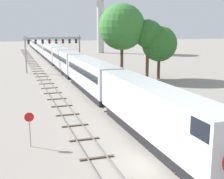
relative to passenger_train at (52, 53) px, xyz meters
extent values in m
plane|color=gray|center=(-2.00, -67.59, -2.61)|extent=(400.00, 400.00, 0.00)
cube|color=slate|center=(-0.72, -7.59, -2.53)|extent=(0.07, 200.00, 0.16)
cube|color=slate|center=(0.72, -7.59, -2.53)|extent=(0.07, 200.00, 0.16)
cube|color=#473828|center=(0.00, -69.59, -2.56)|extent=(2.60, 0.24, 0.10)
cube|color=#473828|center=(0.00, -65.59, -2.56)|extent=(2.60, 0.24, 0.10)
cube|color=#473828|center=(0.00, -61.59, -2.56)|extent=(2.60, 0.24, 0.10)
cube|color=#473828|center=(0.00, -57.59, -2.56)|extent=(2.60, 0.24, 0.10)
cube|color=#473828|center=(0.00, -53.59, -2.56)|extent=(2.60, 0.24, 0.10)
cube|color=#473828|center=(0.00, -49.59, -2.56)|extent=(2.60, 0.24, 0.10)
cube|color=#473828|center=(0.00, -45.59, -2.56)|extent=(2.60, 0.24, 0.10)
cube|color=#473828|center=(0.00, -41.59, -2.56)|extent=(2.60, 0.24, 0.10)
cube|color=#473828|center=(0.00, -37.59, -2.56)|extent=(2.60, 0.24, 0.10)
cube|color=#473828|center=(0.00, -33.59, -2.56)|extent=(2.60, 0.24, 0.10)
cube|color=#473828|center=(0.00, -29.59, -2.56)|extent=(2.60, 0.24, 0.10)
cube|color=#473828|center=(0.00, -25.59, -2.56)|extent=(2.60, 0.24, 0.10)
cube|color=#473828|center=(0.00, -21.59, -2.56)|extent=(2.60, 0.24, 0.10)
cube|color=#473828|center=(0.00, -17.59, -2.56)|extent=(2.60, 0.24, 0.10)
cube|color=#473828|center=(0.00, -13.59, -2.56)|extent=(2.60, 0.24, 0.10)
cube|color=#473828|center=(0.00, -9.59, -2.56)|extent=(2.60, 0.24, 0.10)
cube|color=#473828|center=(0.00, -5.59, -2.56)|extent=(2.60, 0.24, 0.10)
cube|color=#473828|center=(0.00, -1.59, -2.56)|extent=(2.60, 0.24, 0.10)
cube|color=#473828|center=(0.00, 2.41, -2.56)|extent=(2.60, 0.24, 0.10)
cube|color=#473828|center=(0.00, 6.41, -2.56)|extent=(2.60, 0.24, 0.10)
cube|color=#473828|center=(0.00, 10.41, -2.56)|extent=(2.60, 0.24, 0.10)
cube|color=#473828|center=(0.00, 14.41, -2.56)|extent=(2.60, 0.24, 0.10)
cube|color=#473828|center=(0.00, 18.41, -2.56)|extent=(2.60, 0.24, 0.10)
cube|color=#473828|center=(0.00, 22.41, -2.56)|extent=(2.60, 0.24, 0.10)
cube|color=#473828|center=(0.00, 26.41, -2.56)|extent=(2.60, 0.24, 0.10)
cube|color=#473828|center=(0.00, 30.41, -2.56)|extent=(2.60, 0.24, 0.10)
cube|color=#473828|center=(0.00, 34.41, -2.56)|extent=(2.60, 0.24, 0.10)
cube|color=#473828|center=(0.00, 38.41, -2.56)|extent=(2.60, 0.24, 0.10)
cube|color=#473828|center=(0.00, 42.41, -2.56)|extent=(2.60, 0.24, 0.10)
cube|color=#473828|center=(0.00, 46.41, -2.56)|extent=(2.60, 0.24, 0.10)
cube|color=#473828|center=(0.00, 50.41, -2.56)|extent=(2.60, 0.24, 0.10)
cube|color=#473828|center=(0.00, 54.41, -2.56)|extent=(2.60, 0.24, 0.10)
cube|color=#473828|center=(0.00, 58.41, -2.56)|extent=(2.60, 0.24, 0.10)
cube|color=#473828|center=(0.00, 62.41, -2.56)|extent=(2.60, 0.24, 0.10)
cube|color=#473828|center=(0.00, 66.41, -2.56)|extent=(2.60, 0.24, 0.10)
cube|color=#473828|center=(0.00, 70.41, -2.56)|extent=(2.60, 0.24, 0.10)
cube|color=#473828|center=(0.00, 74.41, -2.56)|extent=(2.60, 0.24, 0.10)
cube|color=#473828|center=(0.00, 78.41, -2.56)|extent=(2.60, 0.24, 0.10)
cube|color=#473828|center=(0.00, 82.41, -2.56)|extent=(2.60, 0.24, 0.10)
cube|color=#473828|center=(0.00, 86.41, -2.56)|extent=(2.60, 0.24, 0.10)
cube|color=#473828|center=(0.00, 90.41, -2.56)|extent=(2.60, 0.24, 0.10)
cube|color=slate|center=(-6.22, -27.59, -2.53)|extent=(0.07, 160.00, 0.16)
cube|color=slate|center=(-4.78, -27.59, -2.53)|extent=(0.07, 160.00, 0.16)
cube|color=#473828|center=(-5.50, -65.59, -2.56)|extent=(2.60, 0.24, 0.10)
cube|color=#473828|center=(-5.50, -61.59, -2.56)|extent=(2.60, 0.24, 0.10)
cube|color=#473828|center=(-5.50, -57.59, -2.56)|extent=(2.60, 0.24, 0.10)
cube|color=#473828|center=(-5.50, -53.59, -2.56)|extent=(2.60, 0.24, 0.10)
cube|color=#473828|center=(-5.50, -49.59, -2.56)|extent=(2.60, 0.24, 0.10)
cube|color=#473828|center=(-5.50, -45.59, -2.56)|extent=(2.60, 0.24, 0.10)
cube|color=#473828|center=(-5.50, -41.59, -2.56)|extent=(2.60, 0.24, 0.10)
cube|color=#473828|center=(-5.50, -37.59, -2.56)|extent=(2.60, 0.24, 0.10)
cube|color=#473828|center=(-5.50, -33.59, -2.56)|extent=(2.60, 0.24, 0.10)
cube|color=#473828|center=(-5.50, -29.59, -2.56)|extent=(2.60, 0.24, 0.10)
cube|color=#473828|center=(-5.50, -25.59, -2.56)|extent=(2.60, 0.24, 0.10)
cube|color=#473828|center=(-5.50, -21.59, -2.56)|extent=(2.60, 0.24, 0.10)
cube|color=#473828|center=(-5.50, -17.59, -2.56)|extent=(2.60, 0.24, 0.10)
cube|color=#473828|center=(-5.50, -13.59, -2.56)|extent=(2.60, 0.24, 0.10)
cube|color=#473828|center=(-5.50, -9.59, -2.56)|extent=(2.60, 0.24, 0.10)
cube|color=#473828|center=(-5.50, -5.59, -2.56)|extent=(2.60, 0.24, 0.10)
cube|color=#473828|center=(-5.50, -1.59, -2.56)|extent=(2.60, 0.24, 0.10)
cube|color=#473828|center=(-5.50, 2.41, -2.56)|extent=(2.60, 0.24, 0.10)
cube|color=#473828|center=(-5.50, 6.41, -2.56)|extent=(2.60, 0.24, 0.10)
cube|color=#473828|center=(-5.50, 10.41, -2.56)|extent=(2.60, 0.24, 0.10)
cube|color=#473828|center=(-5.50, 14.41, -2.56)|extent=(2.60, 0.24, 0.10)
cube|color=#473828|center=(-5.50, 18.41, -2.56)|extent=(2.60, 0.24, 0.10)
cube|color=#473828|center=(-5.50, 22.41, -2.56)|extent=(2.60, 0.24, 0.10)
cube|color=#473828|center=(-5.50, 26.41, -2.56)|extent=(2.60, 0.24, 0.10)
cube|color=#473828|center=(-5.50, 30.41, -2.56)|extent=(2.60, 0.24, 0.10)
cube|color=#473828|center=(-5.50, 34.41, -2.56)|extent=(2.60, 0.24, 0.10)
cube|color=#473828|center=(-5.50, 38.41, -2.56)|extent=(2.60, 0.24, 0.10)
cube|color=#473828|center=(-5.50, 42.41, -2.56)|extent=(2.60, 0.24, 0.10)
cube|color=#473828|center=(-5.50, 46.41, -2.56)|extent=(2.60, 0.24, 0.10)
cube|color=#473828|center=(-5.50, 50.41, -2.56)|extent=(2.60, 0.24, 0.10)
cube|color=silver|center=(0.00, -63.58, 0.29)|extent=(3.00, 20.02, 3.80)
cube|color=black|center=(0.00, -72.39, 1.43)|extent=(3.04, 1.80, 1.10)
cube|color=black|center=(0.00, -63.58, -2.11)|extent=(2.52, 18.02, 1.00)
cube|color=#B7BABF|center=(0.00, -42.56, 0.29)|extent=(3.00, 20.02, 3.80)
cube|color=black|center=(0.00, -42.56, 0.69)|extent=(3.04, 18.42, 0.90)
cube|color=black|center=(0.00, -42.56, -2.11)|extent=(2.52, 18.02, 1.00)
cube|color=#B7BABF|center=(0.00, -21.54, 0.29)|extent=(3.00, 20.02, 3.80)
cube|color=black|center=(0.00, -21.54, 0.69)|extent=(3.04, 18.42, 0.90)
cube|color=black|center=(0.00, -21.54, -2.11)|extent=(2.52, 18.02, 1.00)
cube|color=#B7BABF|center=(0.00, -0.52, 0.29)|extent=(3.00, 20.02, 3.80)
cube|color=black|center=(0.00, -0.52, 0.69)|extent=(3.04, 18.42, 0.90)
cube|color=black|center=(0.00, -0.52, -2.11)|extent=(2.52, 18.02, 1.00)
cube|color=#B7BABF|center=(0.00, 20.50, 0.29)|extent=(3.00, 20.02, 3.80)
cube|color=black|center=(0.00, 20.50, 0.69)|extent=(3.04, 18.42, 0.90)
cube|color=black|center=(0.00, 20.50, -2.11)|extent=(2.52, 18.02, 1.00)
cube|color=#B7BABF|center=(0.00, 41.52, 0.29)|extent=(3.00, 20.02, 3.80)
cube|color=black|center=(0.00, 41.52, 0.69)|extent=(3.04, 18.42, 0.90)
cube|color=black|center=(0.00, 41.52, -2.11)|extent=(2.52, 18.02, 1.00)
cube|color=#B7BABF|center=(0.00, 62.54, 0.29)|extent=(3.00, 20.02, 3.80)
cube|color=black|center=(0.00, 62.54, 0.69)|extent=(3.04, 18.42, 0.90)
cube|color=black|center=(0.00, 62.54, -2.11)|extent=(2.52, 18.02, 1.00)
cylinder|color=#999BA0|center=(-8.00, -19.28, 1.30)|extent=(0.36, 0.36, 7.83)
cylinder|color=#999BA0|center=(3.50, -19.28, 1.30)|extent=(0.36, 0.36, 7.83)
cube|color=#999BA0|center=(-2.25, -19.28, 4.62)|extent=(12.10, 0.36, 0.50)
cube|color=black|center=(-7.28, -19.23, 3.92)|extent=(0.44, 0.32, 0.90)
sphere|color=red|center=(-7.28, -19.42, 3.92)|extent=(0.28, 0.28, 0.28)
cube|color=black|center=(-5.84, -19.23, 3.92)|extent=(0.44, 0.32, 0.90)
sphere|color=yellow|center=(-5.84, -19.42, 3.92)|extent=(0.28, 0.28, 0.28)
cube|color=black|center=(-4.41, -19.23, 3.92)|extent=(0.44, 0.32, 0.90)
sphere|color=red|center=(-4.41, -19.42, 3.92)|extent=(0.28, 0.28, 0.28)
cube|color=black|center=(-2.97, -19.23, 3.92)|extent=(0.44, 0.32, 0.90)
sphere|color=red|center=(-2.97, -19.42, 3.92)|extent=(0.28, 0.28, 0.28)
cube|color=black|center=(-1.53, -19.23, 3.92)|extent=(0.44, 0.32, 0.90)
sphere|color=yellow|center=(-1.53, -19.42, 3.92)|extent=(0.28, 0.28, 0.28)
cube|color=black|center=(-0.09, -19.23, 3.92)|extent=(0.44, 0.32, 0.90)
sphere|color=red|center=(-0.09, -19.42, 3.92)|extent=(0.28, 0.28, 0.28)
cube|color=black|center=(1.34, -19.23, 3.92)|extent=(0.44, 0.32, 0.90)
sphere|color=green|center=(1.34, -19.42, 3.92)|extent=(0.28, 0.28, 0.28)
cube|color=black|center=(2.78, -19.23, 3.92)|extent=(0.44, 0.32, 0.90)
sphere|color=red|center=(2.78, -19.42, 3.92)|extent=(0.28, 0.28, 0.28)
cylinder|color=beige|center=(21.43, 25.64, 7.26)|extent=(2.60, 2.60, 19.76)
cylinder|color=gray|center=(-10.00, -61.64, -1.51)|extent=(0.08, 0.08, 2.20)
cylinder|color=red|center=(-10.00, -61.66, -0.11)|extent=(0.76, 0.03, 0.76)
cylinder|color=brown|center=(12.76, -34.76, 0.67)|extent=(0.56, 0.56, 6.57)
sphere|color=#2D6B28|center=(12.76, -34.76, 5.75)|extent=(5.13, 5.13, 5.13)
cylinder|color=brown|center=(8.40, -33.05, 0.72)|extent=(0.56, 0.56, 6.66)
sphere|color=#387A33|center=(8.40, -33.05, 6.97)|extent=(8.35, 8.35, 8.35)
cylinder|color=brown|center=(15.04, -34.90, -0.48)|extent=(0.56, 0.56, 4.26)
sphere|color=#2D6B28|center=(15.04, -34.90, 3.92)|extent=(6.49, 6.49, 6.49)
camera|label=1|loc=(-11.14, -86.12, 6.95)|focal=49.27mm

